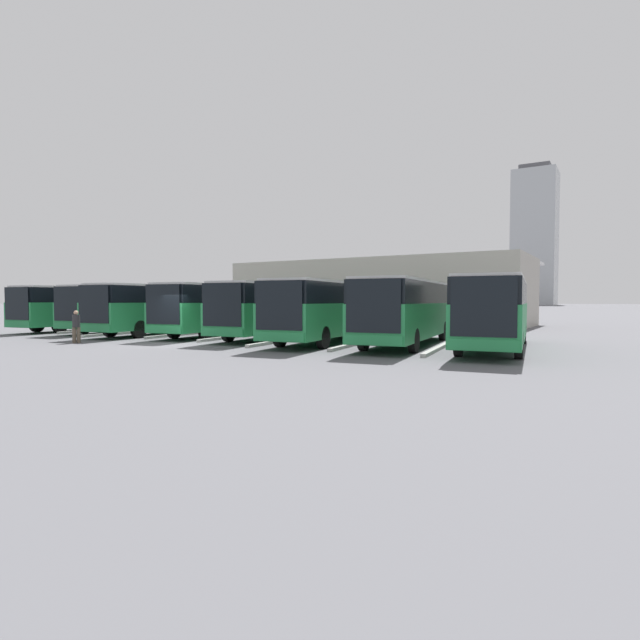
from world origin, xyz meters
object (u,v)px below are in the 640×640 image
Objects in this scene: bus_6 at (136,306)px; bus_7 at (91,306)px; bus_5 at (165,307)px; bus_0 at (495,310)px; bus_3 at (278,308)px; bus_1 at (408,309)px; bus_4 at (225,307)px; pedestrian at (76,326)px; bus_2 at (330,308)px.

bus_7 is (4.15, 0.79, 0.00)m from bus_6.
bus_5 is 1.00× the size of bus_6.
bus_0 and bus_7 have the same top height.
bus_3 is 1.00× the size of bus_5.
bus_3 is 1.00× the size of bus_6.
bus_4 is at bearing -10.78° from bus_1.
bus_7 is at bearing -4.79° from bus_3.
bus_6 reaches higher than pedestrian.
bus_1 is at bearing 169.22° from bus_4.
bus_5 is at bearing 157.78° from bus_6.
bus_5 is at bearing -7.45° from bus_2.
pedestrian is at bearing 25.83° from bus_2.
bus_6 is at bearing -176.96° from bus_7.
pedestrian is (15.12, 7.73, -0.87)m from bus_1.
bus_0 is 7.03× the size of pedestrian.
bus_5 reaches higher than pedestrian.
bus_1 is at bearing 172.79° from bus_7.
bus_2 is at bearing 157.75° from bus_3.
bus_4 is at bearing 172.97° from bus_6.
bus_2 is 1.00× the size of bus_4.
bus_2 is at bearing -4.58° from bus_0.
bus_7 is at bearing 85.55° from pedestrian.
bus_3 is at bearing 175.21° from bus_7.
bus_0 is at bearing 171.00° from bus_6.
bus_6 is (4.15, -1.07, 0.00)m from bus_5.
bus_0 reaches higher than pedestrian.
bus_1 is 17.00m from pedestrian.
pedestrian is at bearing 14.14° from bus_0.
bus_6 is 7.03× the size of pedestrian.
bus_2 is 1.00× the size of bus_5.
bus_7 is 7.03× the size of pedestrian.
bus_6 is 10.06m from pedestrian.
bus_5 is (8.30, 1.14, 0.00)m from bus_3.
bus_1 is at bearing 167.96° from bus_3.
bus_7 reaches higher than pedestrian.
bus_3 is at bearing -6.21° from pedestrian.
bus_1 is 7.03× the size of pedestrian.
bus_1 is 24.90m from bus_7.
bus_1 and bus_4 have the same top height.
bus_0 and bus_2 have the same top height.
bus_0 is 1.00× the size of bus_3.
bus_4 is (16.60, -0.65, 0.00)m from bus_0.
bus_6 is 4.22m from bus_7.
bus_7 is (29.05, 0.25, 0.00)m from bus_0.
bus_2 is 1.00× the size of bus_7.
bus_6 is at bearing -22.22° from bus_5.
bus_4 is 4.31m from bus_5.
bus_1 is 20.76m from bus_6.
bus_7 is (8.30, -0.28, 0.00)m from bus_5.
bus_3 is 1.00× the size of bus_4.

